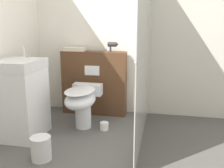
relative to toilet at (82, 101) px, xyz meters
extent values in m
cube|color=silver|center=(0.37, 0.78, 0.87)|extent=(8.00, 0.06, 2.50)
cube|color=#51331E|center=(0.00, 0.61, 0.10)|extent=(0.97, 0.21, 0.95)
cube|color=white|center=(0.00, 0.50, 0.31)|extent=(0.22, 0.01, 0.14)
cube|color=silver|center=(0.79, -0.10, 0.70)|extent=(0.01, 1.72, 2.15)
sphere|color=#B2B2B7|center=(0.79, -0.93, 0.66)|extent=(0.04, 0.04, 0.04)
cylinder|color=white|center=(0.00, 0.04, -0.18)|extent=(0.21, 0.21, 0.39)
ellipsoid|color=white|center=(0.00, -0.06, 0.03)|extent=(0.37, 0.56, 0.22)
ellipsoid|color=white|center=(0.00, -0.06, 0.15)|extent=(0.36, 0.54, 0.02)
cube|color=white|center=(0.00, 0.26, 0.09)|extent=(0.40, 0.14, 0.16)
cube|color=white|center=(-0.64, -0.36, 0.03)|extent=(0.48, 0.55, 0.82)
cube|color=white|center=(-0.64, -0.36, 0.50)|extent=(0.49, 0.56, 0.12)
cylinder|color=silver|center=(-0.64, -0.21, 0.63)|extent=(0.02, 0.02, 0.14)
cylinder|color=#2D2D33|center=(0.27, 0.63, 0.68)|extent=(0.13, 0.07, 0.07)
cone|color=#2D2D33|center=(0.35, 0.63, 0.68)|extent=(0.03, 0.06, 0.06)
cylinder|color=#2D2D33|center=(0.24, 0.63, 0.63)|extent=(0.03, 0.03, 0.10)
cube|color=beige|center=(-0.30, 0.61, 0.60)|extent=(0.32, 0.18, 0.05)
cylinder|color=white|center=(0.29, 0.01, -0.32)|extent=(0.11, 0.11, 0.10)
cylinder|color=silver|center=(-0.16, -0.83, -0.26)|extent=(0.20, 0.20, 0.23)
cylinder|color=silver|center=(-0.16, -0.83, -0.14)|extent=(0.21, 0.21, 0.01)
camera|label=1|loc=(1.01, -2.93, 0.96)|focal=40.00mm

